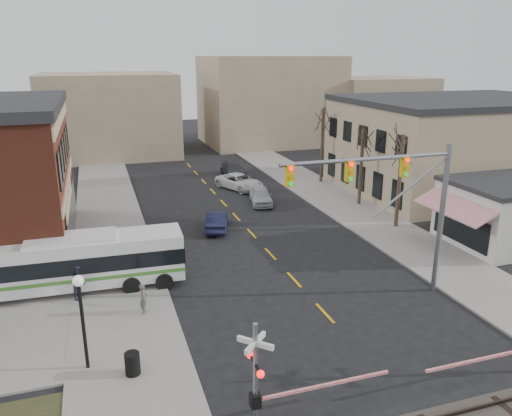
{
  "coord_description": "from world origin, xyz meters",
  "views": [
    {
      "loc": [
        -10.01,
        -17.82,
        12.21
      ],
      "look_at": [
        -1.29,
        9.02,
        3.5
      ],
      "focal_mm": 35.0,
      "sensor_mm": 36.0,
      "label": 1
    }
  ],
  "objects": [
    {
      "name": "sidewalk_east",
      "position": [
        9.5,
        20.0,
        0.06
      ],
      "size": [
        5.0,
        60.0,
        0.12
      ],
      "primitive_type": "cube",
      "color": "gray",
      "rests_on": "ground"
    },
    {
      "name": "tree_east_a",
      "position": [
        10.5,
        12.0,
        3.5
      ],
      "size": [
        0.28,
        0.28,
        6.75
      ],
      "color": "#382B21",
      "rests_on": "sidewalk_east"
    },
    {
      "name": "tree_east_b",
      "position": [
        10.8,
        18.0,
        3.27
      ],
      "size": [
        0.28,
        0.28,
        6.3
      ],
      "color": "#382B21",
      "rests_on": "sidewalk_east"
    },
    {
      "name": "car_a",
      "position": [
        2.98,
        20.85,
        0.72
      ],
      "size": [
        2.5,
        4.49,
        1.44
      ],
      "primitive_type": "imported",
      "rotation": [
        0.0,
        0.0,
        -0.2
      ],
      "color": "#AEAFB3",
      "rests_on": "ground"
    },
    {
      "name": "trash_bin",
      "position": [
        -9.41,
        -0.23,
        0.58
      ],
      "size": [
        0.6,
        0.6,
        0.92
      ],
      "primitive_type": "cylinder",
      "color": "black",
      "rests_on": "sidewalk_west"
    },
    {
      "name": "transit_bus",
      "position": [
        -11.67,
        8.41,
        1.68
      ],
      "size": [
        11.55,
        2.95,
        2.95
      ],
      "color": "silver",
      "rests_on": "ground"
    },
    {
      "name": "tree_east_c",
      "position": [
        11.0,
        26.0,
        3.72
      ],
      "size": [
        0.28,
        0.28,
        7.2
      ],
      "color": "#382B21",
      "rests_on": "sidewalk_east"
    },
    {
      "name": "rr_crossing_west",
      "position": [
        -5.25,
        -4.42,
        1.97
      ],
      "size": [
        5.6,
        1.36,
        4.0
      ],
      "color": "gray",
      "rests_on": "ground"
    },
    {
      "name": "car_d",
      "position": [
        3.47,
        31.25,
        0.71
      ],
      "size": [
        2.03,
        4.91,
        1.42
      ],
      "primitive_type": "imported",
      "rotation": [
        0.0,
        0.0,
        -0.01
      ],
      "color": "#3E3E43",
      "rests_on": "ground"
    },
    {
      "name": "ground",
      "position": [
        0.0,
        0.0,
        0.0
      ],
      "size": [
        160.0,
        160.0,
        0.0
      ],
      "primitive_type": "plane",
      "color": "black",
      "rests_on": "ground"
    },
    {
      "name": "street_lamp",
      "position": [
        -11.11,
        0.77,
        3.04
      ],
      "size": [
        0.44,
        0.44,
        4.05
      ],
      "color": "black",
      "rests_on": "sidewalk_west"
    },
    {
      "name": "pedestrian_near",
      "position": [
        -8.46,
        4.63,
        0.88
      ],
      "size": [
        0.45,
        0.61,
        1.53
      ],
      "primitive_type": "imported",
      "rotation": [
        0.0,
        0.0,
        1.41
      ],
      "color": "#60524D",
      "rests_on": "sidewalk_west"
    },
    {
      "name": "awning_shop",
      "position": [
        15.97,
        7.0,
        2.16
      ],
      "size": [
        9.74,
        6.2,
        4.3
      ],
      "color": "beige",
      "rests_on": "ground"
    },
    {
      "name": "sidewalk_west",
      "position": [
        -9.5,
        20.0,
        0.06
      ],
      "size": [
        5.0,
        60.0,
        0.12
      ],
      "primitive_type": "cube",
      "color": "gray",
      "rests_on": "ground"
    },
    {
      "name": "car_c",
      "position": [
        2.63,
        26.05,
        0.71
      ],
      "size": [
        4.31,
        5.66,
        1.43
      ],
      "primitive_type": "imported",
      "rotation": [
        0.0,
        0.0,
        0.43
      ],
      "color": "silver",
      "rests_on": "ground"
    },
    {
      "name": "traffic_signal_mast",
      "position": [
        4.1,
        2.49,
        5.69
      ],
      "size": [
        9.15,
        0.3,
        8.0
      ],
      "color": "gray",
      "rests_on": "ground"
    },
    {
      "name": "tan_building",
      "position": [
        22.0,
        20.0,
        4.26
      ],
      "size": [
        20.3,
        15.3,
        8.5
      ],
      "color": "gray",
      "rests_on": "ground"
    },
    {
      "name": "car_b",
      "position": [
        -2.13,
        15.65,
        0.67
      ],
      "size": [
        2.52,
        4.3,
        1.34
      ],
      "primitive_type": "imported",
      "rotation": [
        0.0,
        0.0,
        2.85
      ],
      "color": "#161838",
      "rests_on": "ground"
    },
    {
      "name": "pedestrian_far",
      "position": [
        -11.43,
        7.26,
        1.04
      ],
      "size": [
        0.99,
        1.09,
        1.83
      ],
      "primitive_type": "imported",
      "rotation": [
        0.0,
        0.0,
        1.17
      ],
      "color": "navy",
      "rests_on": "sidewalk_west"
    }
  ]
}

